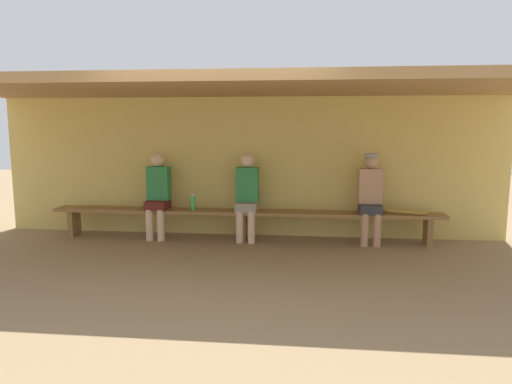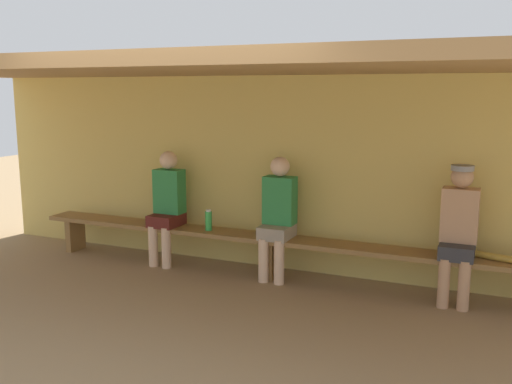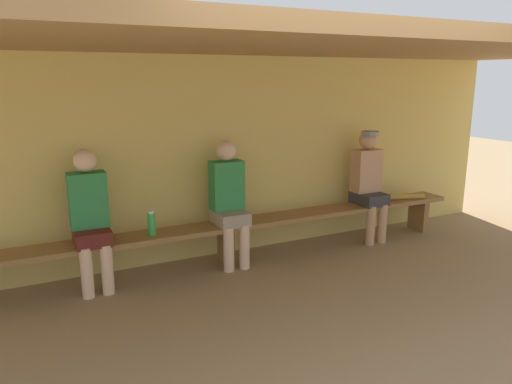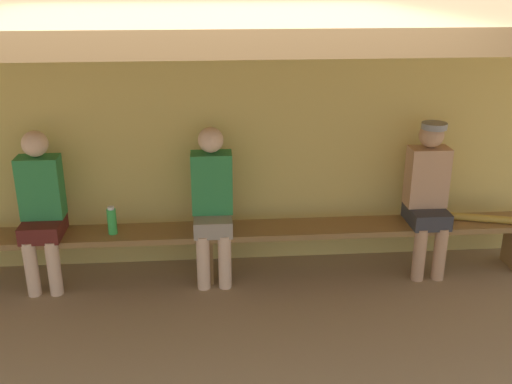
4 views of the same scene
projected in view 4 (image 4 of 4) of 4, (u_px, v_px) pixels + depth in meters
back_wall at (205, 142)px, 5.27m from camera, size 8.00×0.20×2.20m
dugout_roof at (200, 17)px, 3.65m from camera, size 8.00×2.80×0.12m
bench at (208, 237)px, 5.10m from camera, size 6.00×0.36×0.46m
player_near_post at (41, 205)px, 4.88m from camera, size 0.34×0.42×1.34m
player_in_blue at (212, 200)px, 4.98m from camera, size 0.34×0.42×1.34m
player_with_sunglasses at (428, 191)px, 5.12m from camera, size 0.34×0.42×1.34m
water_bottle_orange at (112, 221)px, 4.95m from camera, size 0.08×0.08×0.24m
baseball_bat at (470, 217)px, 5.23m from camera, size 0.82×0.30×0.07m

